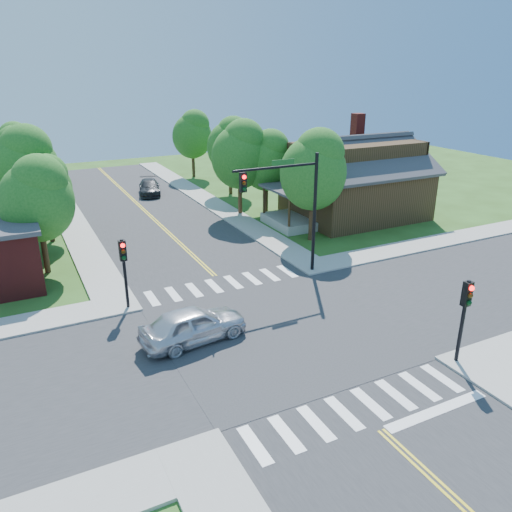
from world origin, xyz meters
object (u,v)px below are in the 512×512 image
car_silver (193,325)px  signal_pole_se (465,307)px  signal_pole_nw (124,261)px  signal_mast_ne (290,197)px  car_dgrey (149,188)px  house_ne (355,177)px

car_silver → signal_pole_se: bearing=-132.7°
signal_pole_se → signal_pole_nw: 15.84m
signal_mast_ne → car_silver: bearing=-149.0°
car_silver → signal_pole_nw: bearing=15.8°
signal_mast_ne → car_dgrey: size_ratio=1.43×
signal_mast_ne → car_silver: 9.73m
signal_mast_ne → house_ne: bearing=37.7°
signal_pole_se → car_dgrey: signal_pole_se is taller
car_silver → car_dgrey: bearing=-18.5°
signal_pole_se → car_silver: signal_pole_se is taller
signal_pole_se → car_dgrey: size_ratio=0.75×
car_silver → car_dgrey: car_silver is taller
signal_pole_nw → car_silver: size_ratio=0.75×
signal_pole_nw → house_ne: bearing=22.7°
signal_mast_ne → car_silver: size_ratio=1.42×
signal_pole_se → house_ne: house_ne is taller
house_ne → car_silver: house_ne is taller
signal_mast_ne → signal_pole_nw: (-9.51, -0.01, -2.19)m
signal_mast_ne → house_ne: 14.23m
signal_mast_ne → signal_pole_se: bearing=-81.4°
signal_pole_se → car_dgrey: 34.92m
signal_mast_ne → car_dgrey: 23.91m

